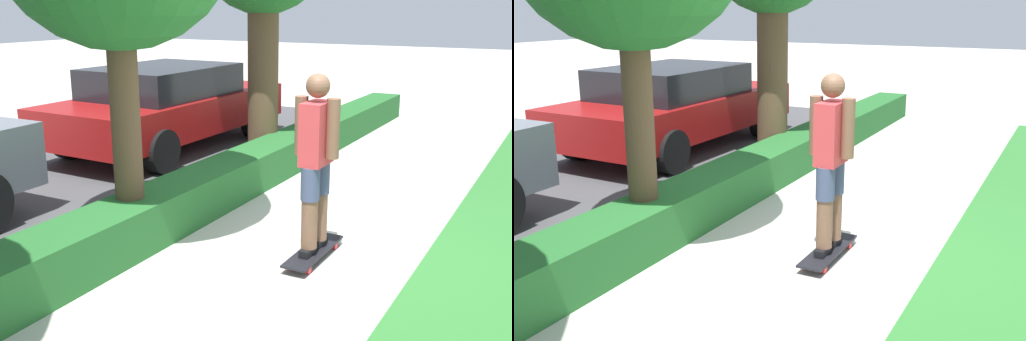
# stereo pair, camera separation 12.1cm
# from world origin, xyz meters

# --- Properties ---
(ground_plane) EXTENTS (60.00, 60.00, 0.00)m
(ground_plane) POSITION_xyz_m (0.00, 0.00, 0.00)
(ground_plane) COLOR #BCB7AD
(street_asphalt) EXTENTS (15.23, 5.00, 0.01)m
(street_asphalt) POSITION_xyz_m (0.00, 4.20, 0.00)
(street_asphalt) COLOR #474749
(street_asphalt) RESTS_ON ground_plane
(hedge_row) EXTENTS (15.23, 0.60, 0.48)m
(hedge_row) POSITION_xyz_m (0.00, 1.60, 0.24)
(hedge_row) COLOR #236028
(hedge_row) RESTS_ON ground_plane
(skateboard) EXTENTS (0.95, 0.24, 0.09)m
(skateboard) POSITION_xyz_m (-0.18, -0.08, 0.08)
(skateboard) COLOR black
(skateboard) RESTS_ON ground_plane
(skater_person) EXTENTS (0.49, 0.43, 1.66)m
(skater_person) POSITION_xyz_m (-0.18, -0.08, 0.98)
(skater_person) COLOR black
(skater_person) RESTS_ON skateboard
(parked_car_middle) EXTENTS (4.50, 2.02, 1.37)m
(parked_car_middle) POSITION_xyz_m (2.89, 3.92, 0.73)
(parked_car_middle) COLOR maroon
(parked_car_middle) RESTS_ON ground_plane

